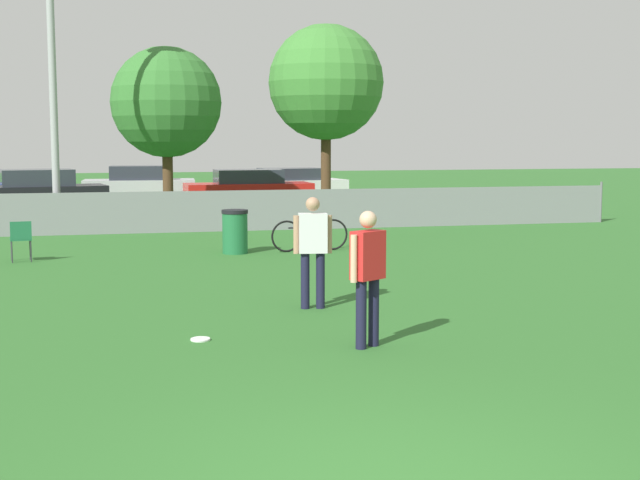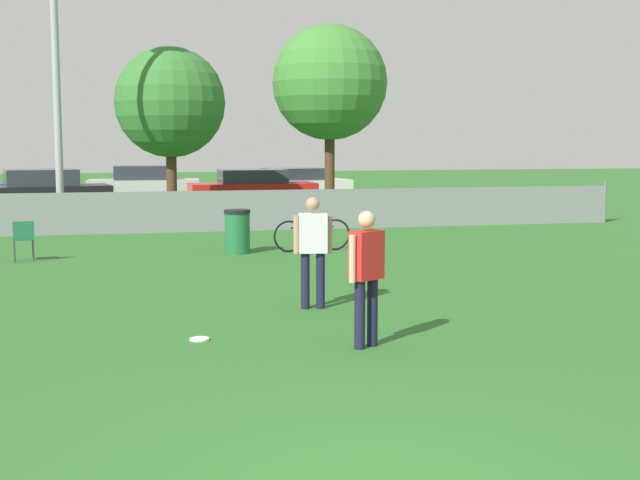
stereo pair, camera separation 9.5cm
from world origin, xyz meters
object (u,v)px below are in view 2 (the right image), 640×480
at_px(trash_bin, 237,231).
at_px(light_pole, 55,39).
at_px(player_defender_red, 366,269).
at_px(parked_car_dark, 42,192).
at_px(folding_chair_sideline, 23,237).
at_px(bicycle_sideline, 312,235).
at_px(player_receiver_white, 313,244).
at_px(parked_car_silver, 144,185).
at_px(parked_car_white, 294,184).
at_px(tree_near_pole, 170,103).
at_px(frisbee_disc, 199,339).
at_px(parked_car_red, 253,188).
at_px(tree_far_right, 330,83).

bearing_deg(trash_bin, light_pole, 127.22).
height_order(player_defender_red, parked_car_dark, player_defender_red).
height_order(folding_chair_sideline, parked_car_dark, parked_car_dark).
bearing_deg(player_defender_red, bicycle_sideline, 49.69).
height_order(player_receiver_white, bicycle_sideline, player_receiver_white).
relative_size(player_defender_red, parked_car_silver, 0.38).
bearing_deg(bicycle_sideline, parked_car_white, 74.56).
height_order(player_receiver_white, parked_car_silver, player_receiver_white).
bearing_deg(parked_car_white, tree_near_pole, -135.88).
height_order(player_defender_red, trash_bin, player_defender_red).
xyz_separation_m(player_defender_red, parked_car_dark, (-5.30, 21.08, -0.26)).
height_order(player_defender_red, frisbee_disc, player_defender_red).
bearing_deg(player_defender_red, parked_car_red, 52.98).
relative_size(player_receiver_white, frisbee_disc, 6.59).
height_order(light_pole, parked_car_red, light_pole).
bearing_deg(tree_near_pole, bicycle_sideline, -73.46).
height_order(folding_chair_sideline, parked_car_silver, parked_car_silver).
height_order(tree_far_right, parked_car_white, tree_far_right).
height_order(bicycle_sideline, trash_bin, trash_bin).
distance_m(player_receiver_white, folding_chair_sideline, 7.78).
bearing_deg(trash_bin, parked_car_red, 79.87).
bearing_deg(parked_car_silver, parked_car_red, -33.71).
bearing_deg(folding_chair_sideline, parked_car_white, -126.47).
bearing_deg(trash_bin, tree_near_pole, 95.78).
distance_m(player_defender_red, parked_car_red, 22.23).
relative_size(folding_chair_sideline, parked_car_dark, 0.18).
xyz_separation_m(tree_near_pole, parked_car_dark, (-4.11, 3.44, -2.88)).
bearing_deg(frisbee_disc, light_pole, 100.06).
distance_m(parked_car_silver, parked_car_white, 5.91).
relative_size(light_pole, frisbee_disc, 34.24).
xyz_separation_m(tree_near_pole, folding_chair_sideline, (-3.55, -8.89, -3.07)).
bearing_deg(trash_bin, parked_car_dark, 112.53).
bearing_deg(parked_car_red, parked_car_white, 50.26).
relative_size(parked_car_dark, parked_car_white, 1.01).
xyz_separation_m(tree_far_right, player_receiver_white, (-3.89, -15.03, -3.28)).
bearing_deg(parked_car_silver, trash_bin, -81.14).
bearing_deg(bicycle_sideline, light_pole, 131.59).
xyz_separation_m(player_receiver_white, frisbee_disc, (-1.83, -1.71, -0.94)).
distance_m(folding_chair_sideline, parked_car_white, 18.36).
distance_m(tree_far_right, parked_car_dark, 10.38).
bearing_deg(parked_car_silver, frisbee_disc, -86.72).
bearing_deg(trash_bin, tree_far_right, 64.07).
relative_size(frisbee_disc, parked_car_red, 0.05).
distance_m(parked_car_dark, parked_car_silver, 5.28).
bearing_deg(frisbee_disc, tree_far_right, 71.12).
relative_size(tree_near_pole, parked_car_red, 1.14).
relative_size(light_pole, tree_far_right, 1.41).
xyz_separation_m(player_defender_red, bicycle_sideline, (1.35, 9.09, -0.59)).
height_order(folding_chair_sideline, parked_car_red, parked_car_red).
relative_size(tree_far_right, parked_car_dark, 1.29).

